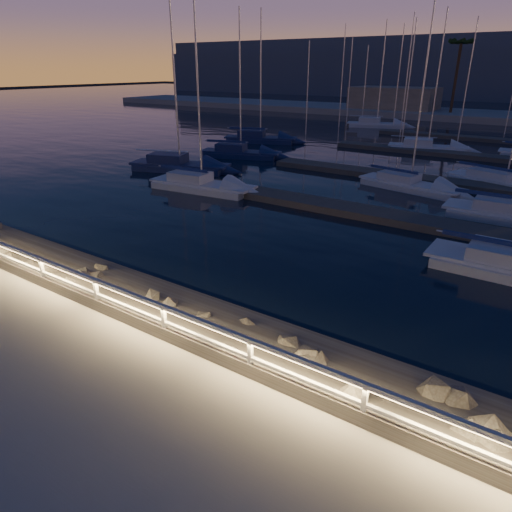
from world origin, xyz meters
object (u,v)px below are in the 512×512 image
at_px(sailboat_h, 502,182).
at_px(sailboat_m, 375,124).
at_px(sailboat_e, 239,152).
at_px(guard_rail, 137,303).
at_px(sailboat_g, 408,183).
at_px(sailboat_f, 200,184).
at_px(sailboat_i, 259,138).
at_px(sailboat_n, 426,147).
at_px(sailboat_a, 178,165).

bearing_deg(sailboat_h, sailboat_m, 145.05).
bearing_deg(sailboat_e, guard_rail, -77.77).
bearing_deg(sailboat_g, sailboat_e, -178.26).
bearing_deg(sailboat_g, sailboat_m, 126.44).
xyz_separation_m(guard_rail, sailboat_f, (-10.85, 15.12, -0.94)).
bearing_deg(sailboat_f, guard_rail, -60.84).
distance_m(guard_rail, sailboat_i, 39.75).
bearing_deg(sailboat_e, sailboat_n, 26.05).
bearing_deg(sailboat_e, sailboat_i, 93.83).
relative_size(sailboat_a, sailboat_i, 1.03).
relative_size(sailboat_h, sailboat_m, 1.00).
xyz_separation_m(guard_rail, sailboat_h, (5.96, 27.67, -0.97)).
bearing_deg(sailboat_a, sailboat_e, 66.72).
relative_size(sailboat_f, sailboat_g, 1.06).
bearing_deg(sailboat_h, guard_rail, -82.97).
distance_m(sailboat_m, sailboat_n, 18.97).
height_order(sailboat_a, sailboat_f, sailboat_a).
bearing_deg(sailboat_i, sailboat_e, -89.38).
distance_m(sailboat_e, sailboat_m, 28.66).
relative_size(sailboat_g, sailboat_h, 0.90).
xyz_separation_m(guard_rail, sailboat_m, (-13.75, 54.93, -0.90)).
bearing_deg(sailboat_g, sailboat_f, -132.56).
bearing_deg(sailboat_h, sailboat_i, -176.32).
xyz_separation_m(guard_rail, sailboat_e, (-15.89, 26.36, -0.93)).
bearing_deg(sailboat_a, sailboat_n, 37.39).
height_order(guard_rail, sailboat_f, sailboat_f).
relative_size(sailboat_h, sailboat_n, 1.05).
height_order(sailboat_g, sailboat_i, sailboat_i).
xyz_separation_m(sailboat_f, sailboat_m, (-2.90, 39.82, 0.04)).
bearing_deg(sailboat_f, sailboat_n, 64.88).
bearing_deg(sailboat_e, sailboat_f, -84.71).
height_order(sailboat_a, sailboat_m, sailboat_a).
xyz_separation_m(sailboat_f, sailboat_i, (-8.52, 19.58, 0.04)).
distance_m(sailboat_f, sailboat_g, 14.23).
distance_m(sailboat_e, sailboat_g, 16.86).
height_order(sailboat_i, sailboat_m, sailboat_m).
distance_m(sailboat_g, sailboat_n, 16.51).
xyz_separation_m(sailboat_g, sailboat_h, (5.25, 4.26, 0.01)).
bearing_deg(sailboat_m, sailboat_i, -123.20).
xyz_separation_m(sailboat_i, sailboat_n, (16.76, 4.89, -0.04)).
distance_m(sailboat_h, sailboat_m, 33.64).
relative_size(sailboat_e, sailboat_f, 0.98).
height_order(sailboat_h, sailboat_m, sailboat_h).
distance_m(sailboat_a, sailboat_i, 16.11).
height_order(sailboat_a, sailboat_n, sailboat_a).
distance_m(guard_rail, sailboat_n, 39.68).
relative_size(guard_rail, sailboat_e, 3.53).
bearing_deg(sailboat_n, sailboat_f, -122.79).
height_order(sailboat_g, sailboat_m, sailboat_m).
height_order(sailboat_e, sailboat_g, sailboat_e).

